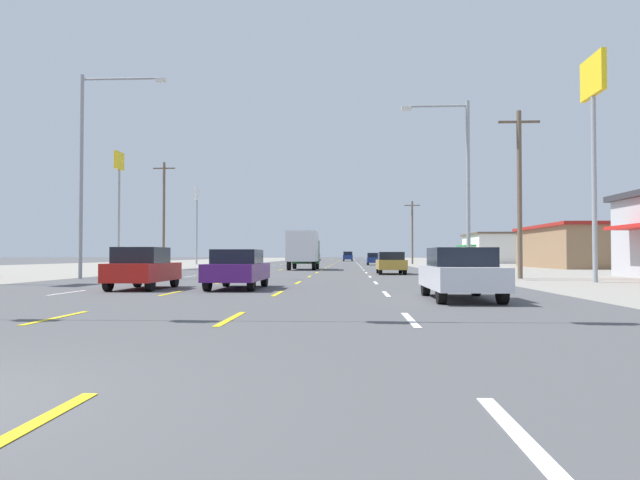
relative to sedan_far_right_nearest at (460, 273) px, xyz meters
The scene contains 23 objects.
ground_plane 54.24m from the sedan_far_right_nearest, 97.62° to the left, with size 572.00×572.00×0.00m, color #4C4C4F.
lot_apron_left 62.53m from the sedan_far_right_nearest, 120.72° to the left, with size 28.00×440.00×0.01m, color gray.
lot_apron_right 56.56m from the sedan_far_right_nearest, 71.91° to the left, with size 28.00×440.00×0.01m, color gray.
lane_markings 92.54m from the sedan_far_right_nearest, 94.46° to the left, with size 10.64×227.60×0.01m.
signal_span_wire 9.91m from the sedan_far_right_nearest, 143.48° to the right, with size 27.10×0.52×9.09m.
sedan_far_right_nearest is the anchor object (origin of this frame).
hatchback_inner_left_near 11.63m from the sedan_far_right_nearest, 157.14° to the left, with size 1.72×3.90×1.54m.
sedan_center_turn_mid 8.80m from the sedan_far_right_nearest, 145.76° to the left, with size 1.80×4.50×1.46m.
sedan_far_right_midfar 22.19m from the sedan_far_right_nearest, 91.01° to the left, with size 1.80×4.50×1.46m.
box_truck_center_turn_far 34.15m from the sedan_far_right_nearest, 101.97° to the left, with size 2.40×7.20×3.23m.
hatchback_far_right_farther 57.25m from the sedan_far_right_nearest, 90.09° to the left, with size 1.72×3.90×1.54m.
suv_inner_right_farthest 103.28m from the sedan_far_right_nearest, 91.93° to the left, with size 1.98×4.90×1.98m.
hatchback_inner_left_distant_a 113.83m from the sedan_far_right_nearest, 95.30° to the left, with size 1.72×3.90×1.54m.
storefront_right_row_1 47.18m from the sedan_far_right_nearest, 65.06° to the left, with size 8.99×16.05×4.23m.
storefront_right_row_2 77.98m from the sedan_far_right_nearest, 75.24° to the left, with size 10.18×13.46×4.64m.
pole_sign_left_row_1 41.22m from the sedan_far_right_nearest, 124.93° to the left, with size 0.24×1.77×10.30m.
pole_sign_left_row_2 65.62m from the sedan_far_right_nearest, 111.27° to the left, with size 0.24×1.76×10.40m.
pole_sign_right_row_0 15.35m from the sedan_far_right_nearest, 52.91° to the left, with size 0.24×2.42×10.45m.
streetlight_left_row_0 22.35m from the sedan_far_right_nearest, 141.27° to the left, with size 4.62×0.26×10.87m.
streetlight_right_row_0 14.52m from the sedan_far_right_nearest, 79.03° to the left, with size 3.49×0.26×9.19m.
utility_pole_right_row_0 16.60m from the sedan_far_right_nearest, 68.30° to the left, with size 2.20×0.26×9.00m.
utility_pole_left_row_1 45.94m from the sedan_far_right_nearest, 118.12° to the left, with size 2.20×0.26×10.48m.
utility_pole_right_row_2 66.71m from the sedan_far_right_nearest, 85.06° to the left, with size 2.20×0.26×8.90m.
Camera 1 is at (4.08, -4.37, 1.25)m, focal length 32.79 mm.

